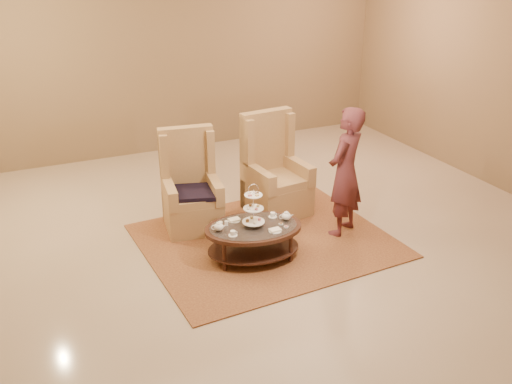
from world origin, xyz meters
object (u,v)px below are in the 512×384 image
person (345,172)px  tea_table (253,232)px  armchair_right (273,179)px  armchair_left (191,195)px

person → tea_table: bearing=-25.0°
armchair_right → person: bearing=-67.9°
tea_table → armchair_left: bearing=118.9°
armchair_left → armchair_right: 1.19m
tea_table → armchair_right: armchair_right is taller
armchair_left → armchair_right: armchair_right is taller
tea_table → person: size_ratio=0.76×
armchair_left → person: size_ratio=0.78×
armchair_right → armchair_left: bearing=173.7°
armchair_left → armchair_right: (1.19, -0.02, 0.02)m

